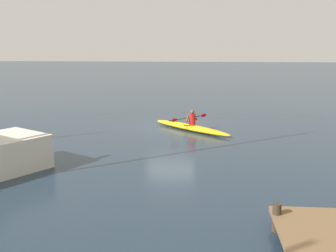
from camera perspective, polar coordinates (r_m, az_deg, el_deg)
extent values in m
plane|color=#1E2D3D|center=(22.06, 0.38, -0.06)|extent=(160.00, 160.00, 0.00)
ellipsoid|color=#EAB214|center=(21.05, 3.13, -0.22)|extent=(4.19, 3.96, 0.29)
torus|color=black|center=(21.11, 2.88, 0.17)|extent=(0.82, 0.82, 0.04)
cylinder|color=black|center=(22.11, 0.31, 0.71)|extent=(0.18, 0.18, 0.02)
cylinder|color=red|center=(20.90, 3.32, 0.88)|extent=(0.32, 0.32, 0.55)
sphere|color=brown|center=(20.84, 3.33, 1.92)|extent=(0.21, 0.21, 0.21)
cylinder|color=black|center=(21.03, 2.93, 1.14)|extent=(1.44, 1.54, 0.03)
ellipsoid|color=red|center=(20.32, 0.86, 0.81)|extent=(0.30, 0.32, 0.17)
ellipsoid|color=red|center=(21.77, 4.86, 1.46)|extent=(0.30, 0.32, 0.17)
cylinder|color=brown|center=(20.76, 2.65, 1.03)|extent=(0.17, 0.32, 0.34)
cylinder|color=brown|center=(21.13, 3.66, 1.20)|extent=(0.31, 0.19, 0.34)
cylinder|color=#382B1E|center=(10.23, 14.54, -11.95)|extent=(0.20, 0.20, 0.67)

